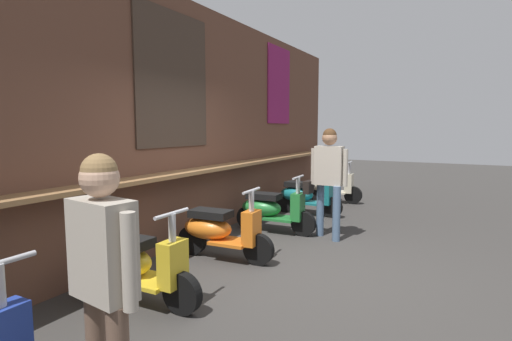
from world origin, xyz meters
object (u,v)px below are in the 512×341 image
(scooter_green, at_px, (270,209))
(scooter_teal, at_px, (304,195))
(scooter_orange, at_px, (219,230))
(scooter_cream, at_px, (328,185))
(shopper_passing, at_px, (328,171))
(scooter_yellow, at_px, (135,264))
(shopper_browsing, at_px, (103,265))

(scooter_green, height_order, scooter_teal, same)
(scooter_orange, height_order, scooter_cream, same)
(scooter_green, xyz_separation_m, scooter_cream, (3.05, -0.00, 0.00))
(scooter_green, relative_size, shopper_passing, 0.81)
(scooter_yellow, xyz_separation_m, shopper_browsing, (-1.29, -1.11, 0.59))
(scooter_orange, bearing_deg, shopper_passing, 55.71)
(scooter_cream, bearing_deg, scooter_teal, -93.32)
(scooter_green, bearing_deg, shopper_browsing, -78.60)
(scooter_cream, height_order, shopper_browsing, shopper_browsing)
(scooter_teal, relative_size, shopper_browsing, 0.87)
(scooter_teal, bearing_deg, shopper_browsing, -77.65)
(scooter_teal, relative_size, shopper_passing, 0.81)
(scooter_orange, bearing_deg, scooter_teal, 85.98)
(scooter_teal, distance_m, shopper_passing, 1.85)
(scooter_cream, distance_m, shopper_passing, 3.17)
(scooter_green, height_order, shopper_passing, shopper_passing)
(scooter_yellow, height_order, scooter_green, same)
(scooter_orange, relative_size, scooter_teal, 1.00)
(scooter_yellow, distance_m, scooter_orange, 1.48)
(scooter_yellow, relative_size, shopper_passing, 0.81)
(scooter_green, xyz_separation_m, shopper_passing, (0.09, -0.95, 0.67))
(scooter_orange, height_order, scooter_teal, same)
(scooter_orange, distance_m, scooter_teal, 3.07)
(scooter_cream, xyz_separation_m, shopper_browsing, (-7.35, -1.11, 0.59))
(scooter_green, bearing_deg, scooter_yellow, -93.00)
(scooter_yellow, bearing_deg, scooter_orange, 88.76)
(scooter_orange, xyz_separation_m, shopper_passing, (1.63, -0.95, 0.67))
(scooter_teal, bearing_deg, scooter_yellow, -88.37)
(scooter_orange, bearing_deg, scooter_green, 85.98)
(scooter_yellow, distance_m, scooter_teal, 4.55)
(shopper_browsing, bearing_deg, scooter_yellow, 47.95)
(scooter_green, distance_m, scooter_cream, 3.05)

